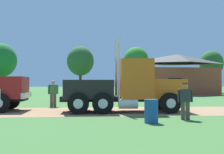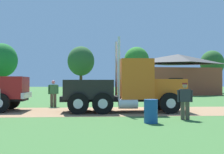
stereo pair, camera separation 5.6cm
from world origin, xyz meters
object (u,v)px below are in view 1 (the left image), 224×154
shed_building (178,75)px  steel_barrel (151,111)px  visitor_standing_near (185,100)px  visitor_far_side (53,92)px  truck_foreground_white (125,88)px

shed_building → steel_barrel: bearing=-108.9°
visitor_standing_near → visitor_far_side: visitor_far_side is taller
truck_foreground_white → visitor_standing_near: (2.22, -3.63, -0.45)m
steel_barrel → visitor_standing_near: bearing=28.7°
steel_barrel → shed_building: (9.19, 26.84, 2.16)m
truck_foreground_white → visitor_far_side: 5.67m
truck_foreground_white → visitor_far_side: truck_foreground_white is taller
visitor_standing_near → truck_foreground_white: bearing=121.4°
visitor_standing_near → shed_building: 27.03m
visitor_far_side → steel_barrel: bearing=-58.6°
visitor_far_side → shed_building: shed_building is taller
visitor_far_side → steel_barrel: visitor_far_side is taller
truck_foreground_white → steel_barrel: truck_foreground_white is taller
visitor_far_side → shed_building: bearing=53.0°
visitor_standing_near → steel_barrel: 1.98m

